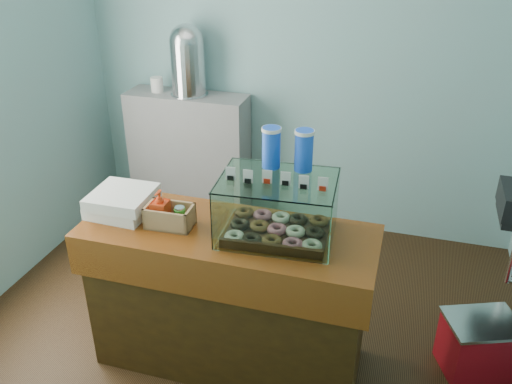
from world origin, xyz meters
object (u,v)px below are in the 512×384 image
(counter, at_px, (229,297))
(coffee_urn, at_px, (188,58))
(red_cooler, at_px, (478,345))
(display_case, at_px, (279,204))

(counter, xyz_separation_m, coffee_urn, (-0.87, 1.58, 0.93))
(coffee_urn, bearing_deg, red_cooler, -28.77)
(coffee_urn, xyz_separation_m, red_cooler, (2.28, -1.25, -1.21))
(counter, distance_m, display_case, 0.67)
(display_case, xyz_separation_m, red_cooler, (1.14, 0.26, -0.89))
(display_case, height_order, red_cooler, display_case)
(counter, xyz_separation_m, display_case, (0.27, 0.07, 0.61))
(display_case, distance_m, red_cooler, 1.47)
(display_case, xyz_separation_m, coffee_urn, (-1.13, 1.51, 0.32))
(display_case, distance_m, coffee_urn, 1.91)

